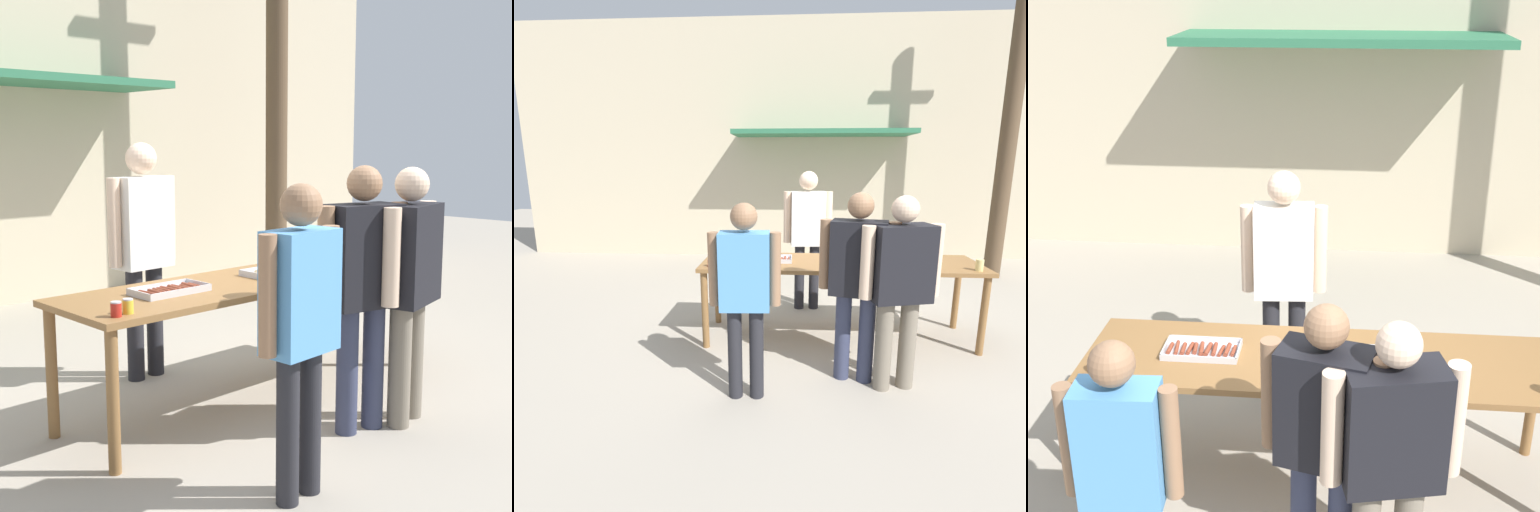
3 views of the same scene
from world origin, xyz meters
The scene contains 13 objects.
ground_plane centered at (0.00, 0.00, 0.00)m, with size 24.00×24.00×0.00m, color #A39989.
building_facade_back centered at (0.00, 3.98, 2.26)m, with size 12.00×1.11×4.50m.
serving_table centered at (0.00, 0.00, 0.77)m, with size 2.88×0.80×0.85m.
food_tray_sausages centered at (-0.73, 0.01, 0.87)m, with size 0.47×0.25×0.04m.
food_tray_buns centered at (0.15, 0.00, 0.87)m, with size 0.38×0.25×0.06m.
condiment_jar_mustard centered at (-1.31, -0.29, 0.89)m, with size 0.06×0.06×0.08m.
condiment_jar_ketchup centered at (-1.22, -0.27, 0.89)m, with size 0.06×0.06×0.08m.
beer_cup centered at (1.30, -0.28, 0.91)m, with size 0.07×0.07×0.11m.
person_server_behind_table centered at (-0.31, 0.89, 1.06)m, with size 0.61×0.26×1.77m.
person_customer_holding_hotdog centered at (-0.85, -1.20, 0.94)m, with size 0.55×0.23×1.58m.
person_customer_with_cup centered at (0.37, -0.99, 0.95)m, with size 0.67×0.35×1.62m.
person_customer_waiting_in_line centered at (0.05, -0.87, 0.97)m, with size 0.63×0.35×1.64m.
utility_pole centered at (2.86, 2.62, 2.87)m, with size 1.10×0.26×5.62m.
Camera 2 is at (-0.48, -4.11, 1.86)m, focal length 28.00 mm.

